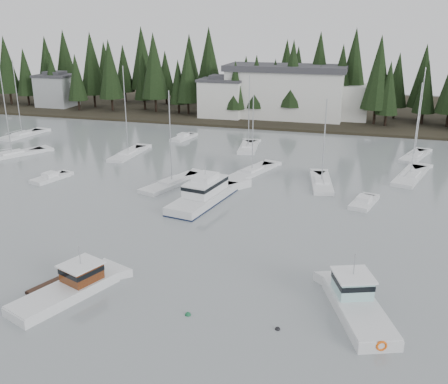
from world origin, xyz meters
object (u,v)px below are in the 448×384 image
at_px(lobster_boat_brown, 68,290).
at_px(house_far_west, 56,90).
at_px(sailboat_6, 414,157).
at_px(sailboat_9, 128,155).
at_px(sailboat_0, 12,156).
at_px(sailboat_7, 172,184).
at_px(sailboat_3, 248,148).
at_px(runabout_0, 50,179).
at_px(sailboat_5, 410,177).
at_px(sailboat_1, 252,173).
at_px(sailboat_2, 321,184).
at_px(lobster_boat_teal, 357,306).
at_px(runabout_3, 183,138).
at_px(cabin_cruiser_center, 204,196).
at_px(runabout_1, 364,204).
at_px(harbor_inn, 295,92).
at_px(sailboat_4, 22,136).
at_px(house_west, 222,97).

bearing_deg(lobster_boat_brown, house_far_west, 54.81).
distance_m(sailboat_6, sailboat_9, 44.70).
relative_size(sailboat_0, sailboat_7, 1.14).
distance_m(sailboat_0, sailboat_3, 37.67).
height_order(lobster_boat_brown, runabout_0, lobster_boat_brown).
distance_m(sailboat_6, runabout_0, 54.00).
xyz_separation_m(sailboat_5, sailboat_9, (-42.11, 0.03, 0.02)).
height_order(sailboat_1, sailboat_9, sailboat_9).
height_order(sailboat_1, sailboat_2, sailboat_2).
height_order(lobster_boat_teal, sailboat_5, sailboat_5).
bearing_deg(house_far_west, runabout_3, -28.97).
distance_m(house_far_west, lobster_boat_teal, 102.29).
height_order(sailboat_6, runabout_3, sailboat_6).
bearing_deg(sailboat_1, lobster_boat_teal, -135.40).
xyz_separation_m(house_far_west, sailboat_9, (36.44, -35.68, -4.32)).
height_order(cabin_cruiser_center, sailboat_6, sailboat_6).
xyz_separation_m(sailboat_2, sailboat_7, (-18.62, -5.51, 0.00)).
bearing_deg(sailboat_5, sailboat_9, 106.03).
bearing_deg(runabout_1, runabout_3, 65.87).
xyz_separation_m(sailboat_0, sailboat_2, (48.15, -0.91, -0.01)).
xyz_separation_m(harbor_inn, sailboat_5, (21.51, -37.05, -5.71)).
bearing_deg(runabout_1, sailboat_5, -10.15).
distance_m(harbor_inn, sailboat_6, 34.97).
xyz_separation_m(sailboat_0, sailboat_6, (60.67, 16.58, 0.02)).
height_order(sailboat_1, sailboat_3, sailboat_3).
relative_size(runabout_0, runabout_1, 1.02).
bearing_deg(sailboat_4, runabout_3, -70.94).
bearing_deg(cabin_cruiser_center, harbor_inn, 7.50).
bearing_deg(house_west, cabin_cruiser_center, -75.97).
distance_m(sailboat_1, runabout_0, 27.33).
bearing_deg(runabout_3, house_far_west, 71.11).
distance_m(cabin_cruiser_center, sailboat_4, 49.28).
height_order(harbor_inn, sailboat_2, harbor_inn).
bearing_deg(harbor_inn, house_far_west, -178.65).
bearing_deg(runabout_0, house_far_west, 47.86).
distance_m(house_west, lobster_boat_teal, 76.39).
distance_m(lobster_boat_teal, sailboat_1, 35.59).
height_order(sailboat_3, runabout_3, sailboat_3).
bearing_deg(sailboat_0, runabout_3, -19.63).
bearing_deg(cabin_cruiser_center, runabout_0, 94.06).
xyz_separation_m(sailboat_2, runabout_0, (-35.05, -8.07, 0.07)).
bearing_deg(sailboat_3, lobster_boat_brown, 169.87).
xyz_separation_m(house_west, sailboat_1, (15.42, -37.69, -4.60)).
bearing_deg(sailboat_1, sailboat_3, 34.75).
distance_m(sailboat_4, sailboat_9, 25.88).
height_order(sailboat_0, sailboat_4, sailboat_0).
bearing_deg(runabout_0, lobster_boat_brown, -127.93).
height_order(sailboat_6, runabout_0, sailboat_6).
relative_size(sailboat_7, runabout_3, 2.00).
xyz_separation_m(sailboat_2, sailboat_5, (11.31, 6.42, 0.00)).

